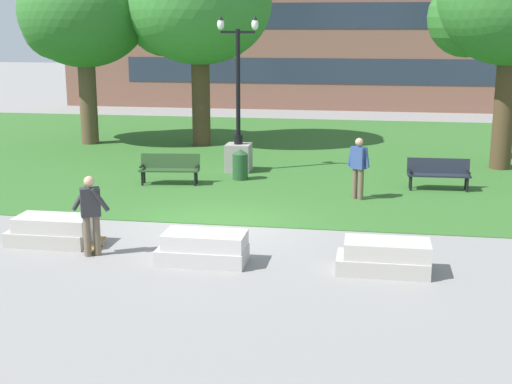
# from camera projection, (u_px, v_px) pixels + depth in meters

# --- Properties ---
(ground_plane) EXTENTS (140.00, 140.00, 0.00)m
(ground_plane) POSITION_uv_depth(u_px,v_px,m) (216.00, 225.00, 17.25)
(ground_plane) COLOR gray
(grass_lawn) EXTENTS (40.00, 20.00, 0.02)m
(grass_lawn) POSITION_uv_depth(u_px,v_px,m) (274.00, 153.00, 26.85)
(grass_lawn) COLOR #336628
(grass_lawn) RESTS_ON ground
(concrete_block_center) EXTENTS (1.84, 0.90, 0.64)m
(concrete_block_center) POSITION_uv_depth(u_px,v_px,m) (52.00, 231.00, 15.69)
(concrete_block_center) COLOR #B2ADA3
(concrete_block_center) RESTS_ON ground
(concrete_block_left) EXTENTS (1.80, 0.90, 0.64)m
(concrete_block_left) POSITION_uv_depth(u_px,v_px,m) (203.00, 248.00, 14.47)
(concrete_block_left) COLOR #BCB7B2
(concrete_block_left) RESTS_ON ground
(concrete_block_right) EXTENTS (1.80, 0.90, 0.64)m
(concrete_block_right) POSITION_uv_depth(u_px,v_px,m) (385.00, 257.00, 13.92)
(concrete_block_right) COLOR #B2ADA3
(concrete_block_right) RESTS_ON ground
(person_skateboarder) EXTENTS (0.84, 0.40, 1.71)m
(person_skateboarder) POSITION_uv_depth(u_px,v_px,m) (91.00, 211.00, 14.77)
(person_skateboarder) COLOR brown
(person_skateboarder) RESTS_ON ground
(skateboard) EXTENTS (0.29, 1.03, 0.14)m
(skateboard) POSITION_uv_depth(u_px,v_px,m) (95.00, 245.00, 15.40)
(skateboard) COLOR olive
(skateboard) RESTS_ON ground
(park_bench_near_left) EXTENTS (1.85, 0.74, 0.90)m
(park_bench_near_left) POSITION_uv_depth(u_px,v_px,m) (170.00, 167.00, 21.52)
(park_bench_near_left) COLOR #284723
(park_bench_near_left) RESTS_ON grass_lawn
(park_bench_near_right) EXTENTS (1.82, 0.59, 0.90)m
(park_bench_near_right) POSITION_uv_depth(u_px,v_px,m) (439.00, 172.00, 20.80)
(park_bench_near_right) COLOR #1E232D
(park_bench_near_right) RESTS_ON grass_lawn
(lamp_post_right) EXTENTS (1.32, 0.80, 4.98)m
(lamp_post_right) POSITION_uv_depth(u_px,v_px,m) (238.00, 141.00, 23.30)
(lamp_post_right) COLOR gray
(lamp_post_right) RESTS_ON grass_lawn
(tree_near_left) EXTENTS (5.01, 4.77, 7.45)m
(tree_near_left) POSITION_uv_depth(u_px,v_px,m) (510.00, 5.00, 22.76)
(tree_near_left) COLOR #4C3823
(tree_near_left) RESTS_ON grass_lawn
(tree_near_right) EXTENTS (5.29, 5.03, 7.33)m
(tree_near_right) POSITION_uv_depth(u_px,v_px,m) (82.00, 14.00, 27.84)
(tree_near_right) COLOR brown
(tree_near_right) RESTS_ON grass_lawn
(tree_far_right) EXTENTS (5.88, 5.60, 7.93)m
(tree_far_right) POSITION_uv_depth(u_px,v_px,m) (198.00, 4.00, 27.36)
(tree_far_right) COLOR #4C3823
(tree_far_right) RESTS_ON grass_lawn
(trash_bin) EXTENTS (0.49, 0.49, 0.96)m
(trash_bin) POSITION_uv_depth(u_px,v_px,m) (240.00, 164.00, 22.14)
(trash_bin) COLOR #234C28
(trash_bin) RESTS_ON grass_lawn
(person_bystander_near_lawn) EXTENTS (0.65, 0.42, 1.71)m
(person_bystander_near_lawn) POSITION_uv_depth(u_px,v_px,m) (358.00, 165.00, 19.54)
(person_bystander_near_lawn) COLOR brown
(person_bystander_near_lawn) RESTS_ON grass_lawn
(building_facade_distant) EXTENTS (31.49, 1.03, 9.95)m
(building_facade_distant) POSITION_uv_depth(u_px,v_px,m) (334.00, 20.00, 39.42)
(building_facade_distant) COLOR brown
(building_facade_distant) RESTS_ON ground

